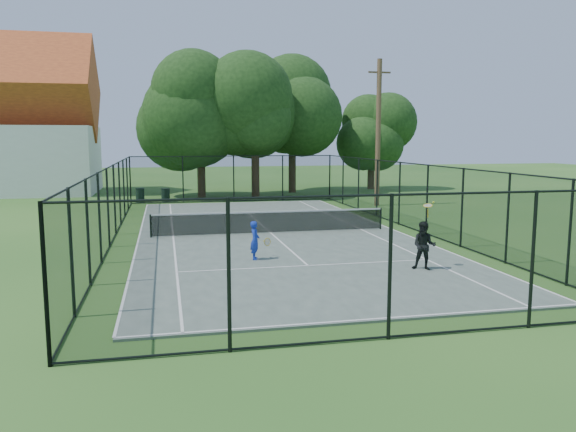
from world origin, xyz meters
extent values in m
plane|color=#29551D|center=(0.00, 0.00, 0.00)|extent=(120.00, 120.00, 0.00)
cube|color=#526057|center=(0.00, 0.00, 0.03)|extent=(11.00, 24.00, 0.06)
cylinder|color=black|center=(-5.00, 0.00, 0.53)|extent=(0.08, 0.08, 0.95)
cylinder|color=black|center=(5.00, 0.00, 0.53)|extent=(0.08, 0.08, 0.95)
cube|color=black|center=(0.00, 0.00, 0.53)|extent=(10.00, 0.03, 0.88)
cube|color=white|center=(0.00, 0.00, 0.98)|extent=(10.00, 0.05, 0.06)
cylinder|color=#332114|center=(-1.87, 16.37, 1.96)|extent=(0.56, 0.56, 3.92)
sphere|color=black|center=(-1.87, 16.37, 5.68)|extent=(7.07, 7.07, 7.07)
cylinder|color=#332114|center=(1.85, 15.63, 1.89)|extent=(0.56, 0.56, 3.77)
sphere|color=black|center=(1.85, 15.63, 5.47)|extent=(6.77, 6.77, 6.77)
cylinder|color=#332114|center=(5.17, 18.56, 2.05)|extent=(0.56, 0.56, 4.09)
sphere|color=black|center=(5.17, 18.56, 5.72)|extent=(6.50, 6.50, 6.50)
cylinder|color=#332114|center=(12.12, 20.04, 1.44)|extent=(0.56, 0.56, 2.89)
sphere|color=black|center=(12.12, 20.04, 4.15)|extent=(5.04, 5.04, 5.04)
cylinder|color=black|center=(-5.96, 13.67, 0.45)|extent=(0.54, 0.54, 0.91)
cylinder|color=black|center=(-5.96, 13.67, 0.93)|extent=(0.58, 0.58, 0.05)
cylinder|color=black|center=(-4.36, 13.92, 0.41)|extent=(0.54, 0.54, 0.83)
cylinder|color=black|center=(-4.36, 13.92, 0.85)|extent=(0.58, 0.58, 0.05)
cylinder|color=#4C3823|center=(8.33, 9.00, 4.40)|extent=(0.30, 0.30, 8.80)
cube|color=#4C3823|center=(8.33, 9.00, 8.01)|extent=(1.40, 0.10, 0.10)
imported|color=#152FB9|center=(-1.50, -5.09, 0.71)|extent=(0.41, 0.53, 1.29)
torus|color=gold|center=(-1.05, -4.94, 0.61)|extent=(0.27, 0.18, 0.29)
cylinder|color=silver|center=(-1.05, -4.94, 0.61)|extent=(0.23, 0.15, 0.25)
imported|color=black|center=(3.36, -7.69, 0.81)|extent=(0.92, 0.87, 1.50)
torus|color=gold|center=(3.61, -7.34, 2.01)|extent=(0.30, 0.28, 0.14)
cylinder|color=silver|center=(3.61, -7.34, 2.01)|extent=(0.26, 0.24, 0.11)
sphere|color=#CCE526|center=(3.93, -7.06, 2.07)|extent=(0.07, 0.07, 0.07)
camera|label=1|loc=(-4.38, -23.34, 4.07)|focal=35.00mm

